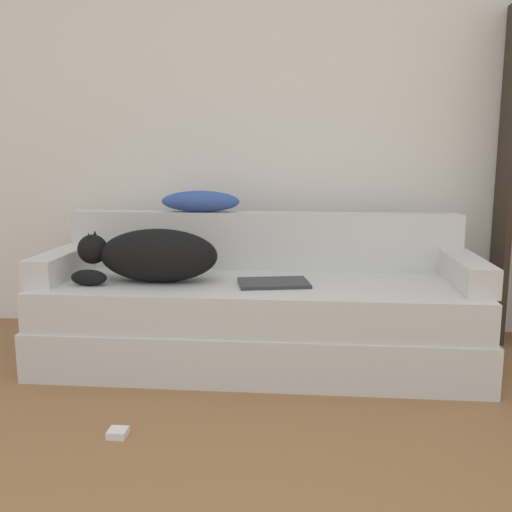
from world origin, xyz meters
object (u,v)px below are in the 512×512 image
object	(u,v)px
couch	(258,322)
throw_pillow	(200,201)
dog	(152,255)
laptop	(274,283)
power_adapter	(118,433)

from	to	relation	value
couch	throw_pillow	bearing A→B (deg)	137.83
couch	dog	bearing A→B (deg)	-172.72
laptop	throw_pillow	distance (m)	0.72
dog	throw_pillow	world-z (taller)	throw_pillow
throw_pillow	power_adapter	bearing A→B (deg)	-95.46
couch	power_adapter	world-z (taller)	couch
laptop	throw_pillow	size ratio (longest dim) A/B	0.86
dog	couch	bearing A→B (deg)	7.28
throw_pillow	power_adapter	size ratio (longest dim) A/B	6.11
dog	laptop	distance (m)	0.65
couch	power_adapter	distance (m)	1.03
throw_pillow	power_adapter	xyz separation A→B (m)	(-0.12, -1.21, -0.83)
couch	dog	size ratio (longest dim) A/B	3.08
dog	laptop	size ratio (longest dim) A/B	1.88
dog	power_adapter	bearing A→B (deg)	-85.22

